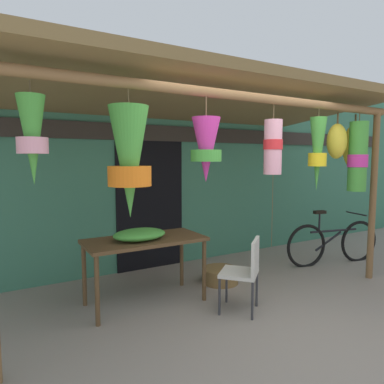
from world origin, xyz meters
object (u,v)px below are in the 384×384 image
(wicker_basket_spare, at_px, (220,275))
(parked_bicycle, at_px, (333,243))
(flower_heap_on_table, at_px, (141,234))
(folding_chair, at_px, (246,268))
(display_table, at_px, (145,245))

(wicker_basket_spare, relative_size, parked_bicycle, 0.29)
(flower_heap_on_table, height_order, folding_chair, flower_heap_on_table)
(flower_heap_on_table, xyz_separation_m, folding_chair, (0.95, -0.74, -0.35))
(parked_bicycle, bearing_deg, wicker_basket_spare, 174.60)
(display_table, bearing_deg, flower_heap_on_table, -145.42)
(folding_chair, relative_size, parked_bicycle, 0.49)
(parked_bicycle, bearing_deg, folding_chair, -163.77)
(display_table, relative_size, wicker_basket_spare, 2.81)
(display_table, xyz_separation_m, folding_chair, (0.89, -0.79, -0.20))
(folding_chair, bearing_deg, display_table, 138.27)
(display_table, distance_m, folding_chair, 1.20)
(folding_chair, distance_m, parked_bicycle, 2.49)
(wicker_basket_spare, height_order, parked_bicycle, parked_bicycle)
(flower_heap_on_table, xyz_separation_m, parked_bicycle, (3.34, -0.05, -0.51))
(display_table, xyz_separation_m, flower_heap_on_table, (-0.07, -0.05, 0.15))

